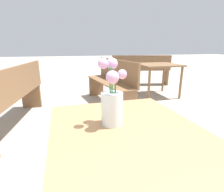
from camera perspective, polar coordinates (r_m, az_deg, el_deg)
name	(u,v)px	position (r m, az deg, el deg)	size (l,w,h in m)	color
table_front	(130,153)	(0.87, 5.97, -17.96)	(0.75, 0.98, 0.71)	#9E7047
flower_vase	(112,103)	(0.86, 0.00, -2.46)	(0.14, 0.15, 0.33)	silver
bench_near	(16,94)	(2.71, -28.94, 0.59)	(0.59, 1.74, 0.85)	brown
bench_middle	(112,81)	(3.34, 0.10, 5.05)	(0.64, 1.59, 0.85)	brown
bench_far	(141,69)	(5.07, 9.40, 8.64)	(1.68, 0.66, 0.85)	brown
table_back	(158,69)	(4.01, 14.72, 8.59)	(0.87, 0.82, 0.72)	brown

